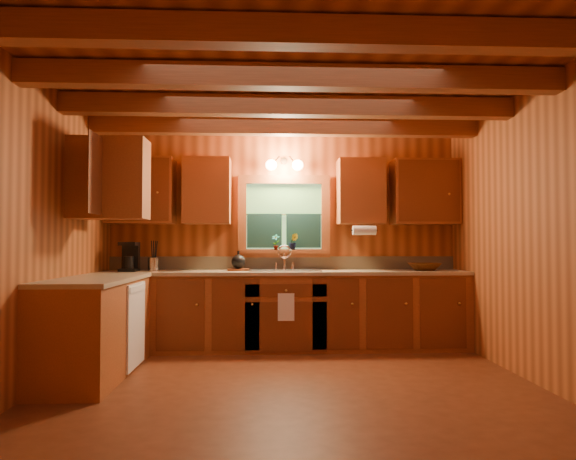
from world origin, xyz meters
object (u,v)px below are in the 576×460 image
at_px(sink, 285,275).
at_px(wicker_basket, 424,267).
at_px(coffee_maker, 130,257).
at_px(cutting_board, 238,270).

height_order(sink, wicker_basket, sink).
height_order(coffee_maker, wicker_basket, coffee_maker).
height_order(sink, cutting_board, sink).
bearing_deg(wicker_basket, sink, 178.48).
bearing_deg(wicker_basket, cutting_board, 178.36).
distance_m(sink, coffee_maker, 1.78).
relative_size(cutting_board, wicker_basket, 0.68).
xyz_separation_m(cutting_board, wicker_basket, (2.18, -0.06, 0.03)).
relative_size(sink, cutting_board, 3.28).
relative_size(sink, wicker_basket, 2.24).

